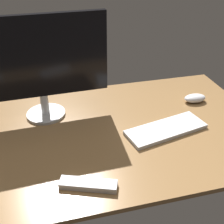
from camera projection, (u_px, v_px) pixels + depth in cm
name	position (u px, v px, depth cm)	size (l,w,h in cm)	color
desk	(109.00, 132.00, 126.41)	(140.00, 84.00, 2.00)	olive
monitor	(39.00, 62.00, 122.49)	(59.39, 17.94, 46.41)	#BBBBBB
keyboard	(166.00, 129.00, 124.95)	(35.40, 12.70, 1.71)	silver
computer_mouse	(195.00, 98.00, 146.14)	(11.24, 6.50, 3.88)	silver
tv_remote	(88.00, 184.00, 97.34)	(19.54, 4.83, 2.19)	#B7B7BC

